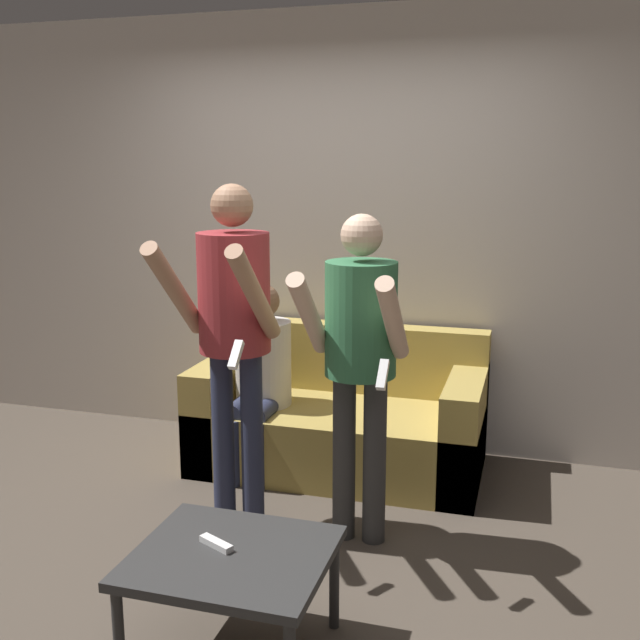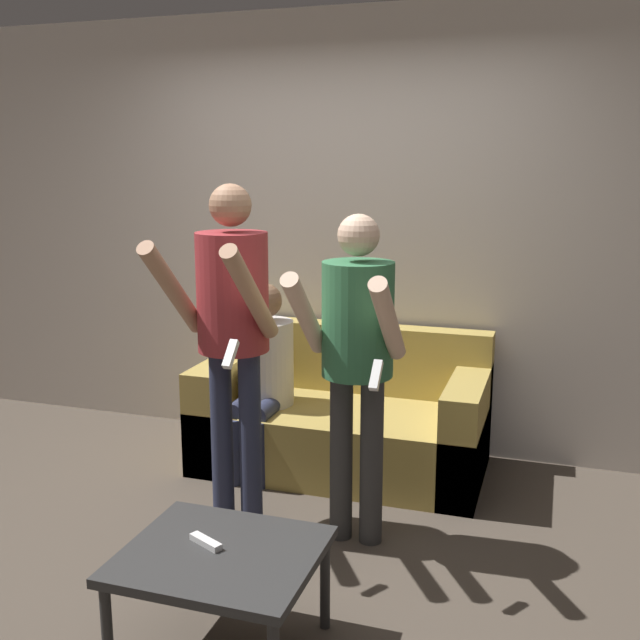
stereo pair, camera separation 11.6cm
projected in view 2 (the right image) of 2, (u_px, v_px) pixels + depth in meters
name	position (u px, v px, depth m)	size (l,w,h in m)	color
ground_plane	(246.00, 562.00, 3.43)	(14.00, 14.00, 0.00)	#4C4238
wall_back	(347.00, 234.00, 4.68)	(6.40, 0.06, 2.70)	beige
couch	(343.00, 422.00, 4.46)	(1.67, 0.83, 0.81)	#AD9347
person_standing_left	(232.00, 316.00, 3.59)	(0.47, 0.68, 1.70)	#282D47
person_standing_right	(357.00, 344.00, 3.43)	(0.45, 0.62, 1.57)	#383838
person_seated	(262.00, 371.00, 4.37)	(0.33, 0.54, 1.11)	#282D47
coffee_table	(221.00, 562.00, 2.72)	(0.70, 0.62, 0.42)	#2D2D2D
remote_on_table	(206.00, 542.00, 2.75)	(0.15, 0.10, 0.02)	white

